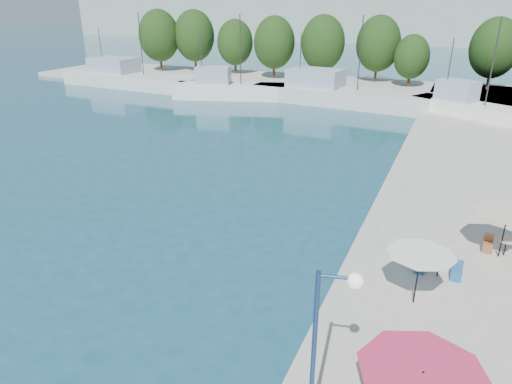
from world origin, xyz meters
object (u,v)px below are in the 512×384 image
at_px(trawler_03, 335,95).
at_px(umbrella_white, 420,260).
at_px(trawler_01, 129,79).
at_px(umbrella_cream, 507,218).
at_px(trawler_04, 468,110).
at_px(trawler_02, 227,90).
at_px(street_lamp, 329,329).
at_px(umbrella_pink, 422,380).

relative_size(trawler_03, umbrella_white, 8.39).
xyz_separation_m(trawler_01, trawler_03, (29.57, 0.16, 0.00)).
bearing_deg(umbrella_cream, trawler_04, 93.22).
distance_m(trawler_02, street_lamp, 48.44).
height_order(trawler_03, street_lamp, trawler_03).
xyz_separation_m(umbrella_cream, street_lamp, (-4.61, -12.01, 1.58)).
bearing_deg(umbrella_pink, umbrella_white, 95.94).
bearing_deg(trawler_04, umbrella_white, -63.65).
height_order(trawler_01, umbrella_white, trawler_01).
relative_size(umbrella_pink, street_lamp, 0.65).
relative_size(trawler_03, trawler_04, 1.71).
bearing_deg(umbrella_white, trawler_04, 87.65).
bearing_deg(trawler_04, umbrella_pink, -62.42).
bearing_deg(street_lamp, trawler_01, 119.31).
bearing_deg(trawler_01, umbrella_white, -37.57).
distance_m(trawler_02, umbrella_cream, 41.54).
height_order(trawler_02, umbrella_pink, trawler_02).
height_order(umbrella_white, street_lamp, street_lamp).
xyz_separation_m(trawler_04, umbrella_pink, (-0.79, -40.48, 1.44)).
height_order(trawler_02, umbrella_white, trawler_02).
distance_m(umbrella_cream, street_lamp, 12.96).
height_order(trawler_04, street_lamp, trawler_04).
height_order(trawler_02, trawler_03, same).
xyz_separation_m(trawler_02, umbrella_pink, (26.50, -40.78, 1.44)).
relative_size(trawler_04, umbrella_pink, 3.75).
bearing_deg(trawler_03, umbrella_cream, -58.31).
relative_size(trawler_02, trawler_04, 1.15).
bearing_deg(street_lamp, trawler_04, 72.28).
relative_size(trawler_02, umbrella_pink, 4.29).
bearing_deg(trawler_03, street_lamp, -70.32).
height_order(trawler_01, umbrella_cream, trawler_01).
bearing_deg(trawler_01, trawler_02, -4.08).
xyz_separation_m(trawler_03, umbrella_cream, (15.98, -32.12, 1.44)).
distance_m(trawler_02, trawler_04, 27.30).
distance_m(trawler_01, trawler_03, 29.57).
xyz_separation_m(trawler_01, umbrella_cream, (45.55, -31.96, 1.44)).
bearing_deg(umbrella_cream, trawler_03, 116.46).
height_order(trawler_01, trawler_03, same).
relative_size(trawler_01, umbrella_white, 8.64).
relative_size(trawler_02, umbrella_cream, 5.05).
height_order(trawler_03, umbrella_cream, trawler_03).
bearing_deg(umbrella_cream, umbrella_pink, -102.51).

